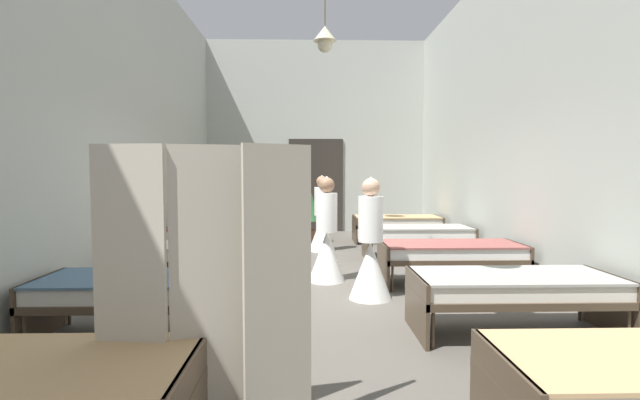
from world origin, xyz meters
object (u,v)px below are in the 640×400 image
object	(u,v)px
nurse_mid_aisle	(370,256)
bed_left_row_2	(194,254)
bed_right_row_1	(514,288)
bed_left_row_1	(143,291)
bed_right_row_3	(417,234)
bed_right_row_2	(451,253)
nurse_near_aisle	(327,244)
nurse_far_aisle	(322,224)
bed_left_row_0	(8,387)
bed_right_row_4	(397,222)
bed_left_row_3	(221,235)
privacy_screen	(205,292)
bed_left_row_4	(237,223)
potted_plant	(307,205)

from	to	relation	value
nurse_mid_aisle	bed_left_row_2	bearing A→B (deg)	154.92
bed_right_row_1	nurse_mid_aisle	size ratio (longest dim) A/B	1.28
bed_left_row_1	bed_right_row_3	xyz separation A→B (m)	(3.50, 3.80, 0.00)
bed_right_row_2	nurse_near_aisle	bearing A→B (deg)	171.61
bed_right_row_3	nurse_far_aisle	world-z (taller)	nurse_far_aisle
bed_left_row_0	bed_right_row_2	world-z (taller)	same
bed_right_row_1	bed_right_row_2	size ratio (longest dim) A/B	1.00
bed_right_row_3	bed_right_row_4	size ratio (longest dim) A/B	1.00
bed_left_row_3	nurse_far_aisle	xyz separation A→B (m)	(1.82, 0.82, 0.09)
bed_left_row_0	nurse_mid_aisle	size ratio (longest dim) A/B	1.28
bed_left_row_2	bed_right_row_4	distance (m)	5.17
bed_right_row_2	privacy_screen	bearing A→B (deg)	-125.97
bed_left_row_1	nurse_mid_aisle	distance (m)	2.61
nurse_near_aisle	nurse_far_aisle	world-z (taller)	same
bed_right_row_1	bed_left_row_4	bearing A→B (deg)	121.55
bed_left_row_2	bed_left_row_4	distance (m)	3.80
bed_left_row_2	bed_right_row_3	distance (m)	3.98
bed_left_row_2	nurse_mid_aisle	size ratio (longest dim) A/B	1.28
bed_right_row_2	bed_left_row_4	xyz separation A→B (m)	(-3.50, 3.80, 0.00)
bed_left_row_2	privacy_screen	xyz separation A→B (m)	(0.95, -3.51, 0.41)
bed_left_row_2	privacy_screen	bearing A→B (deg)	-74.86
bed_right_row_2	bed_left_row_3	distance (m)	3.98
privacy_screen	nurse_near_aisle	bearing A→B (deg)	65.29
nurse_mid_aisle	nurse_near_aisle	bearing A→B (deg)	109.47
nurse_near_aisle	bed_left_row_0	bearing A→B (deg)	-176.75
bed_right_row_3	bed_left_row_0	bearing A→B (deg)	-121.55
bed_right_row_1	privacy_screen	size ratio (longest dim) A/B	1.12
bed_left_row_4	nurse_mid_aisle	bearing A→B (deg)	-62.74
bed_left_row_2	bed_right_row_3	bearing A→B (deg)	28.50
bed_left_row_0	bed_right_row_1	size ratio (longest dim) A/B	1.00
nurse_near_aisle	privacy_screen	size ratio (longest dim) A/B	0.87
bed_left_row_1	bed_right_row_3	size ratio (longest dim) A/B	1.00
potted_plant	bed_right_row_1	bearing A→B (deg)	-70.24
bed_left_row_1	bed_right_row_4	size ratio (longest dim) A/B	1.00
bed_right_row_1	bed_left_row_2	bearing A→B (deg)	151.50
bed_left_row_1	bed_left_row_4	world-z (taller)	same
bed_right_row_3	bed_left_row_4	distance (m)	3.98
privacy_screen	nurse_mid_aisle	bearing A→B (deg)	52.72
bed_right_row_2	bed_left_row_4	world-z (taller)	same
bed_left_row_2	bed_right_row_4	xyz separation A→B (m)	(3.50, 3.80, 0.00)
nurse_mid_aisle	bed_left_row_0	bearing A→B (deg)	-135.22
bed_left_row_3	nurse_near_aisle	bearing A→B (deg)	-42.43
bed_right_row_2	privacy_screen	size ratio (longest dim) A/B	1.12
bed_left_row_1	potted_plant	world-z (taller)	potted_plant
bed_left_row_2	bed_right_row_4	size ratio (longest dim) A/B	1.00
bed_left_row_3	potted_plant	size ratio (longest dim) A/B	1.38
bed_left_row_4	bed_left_row_2	bearing A→B (deg)	-90.00
bed_left_row_4	nurse_mid_aisle	size ratio (longest dim) A/B	1.28
bed_right_row_2	nurse_near_aisle	size ratio (longest dim) A/B	1.28
bed_left_row_1	bed_left_row_3	size ratio (longest dim) A/B	1.00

